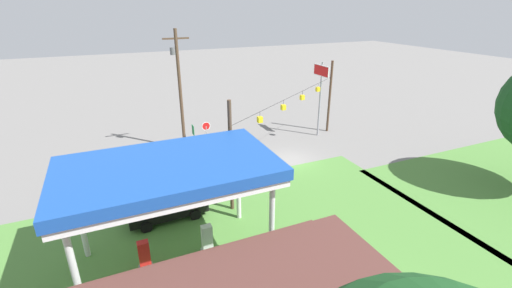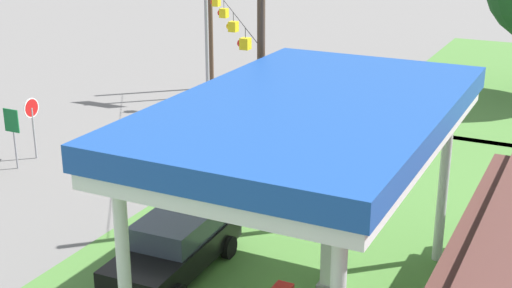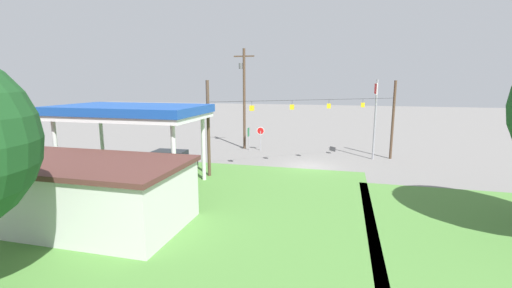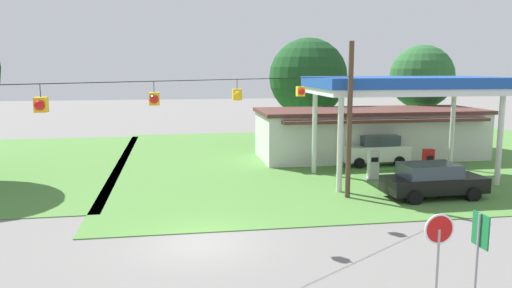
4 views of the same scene
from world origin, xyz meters
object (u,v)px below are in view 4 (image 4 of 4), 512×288
at_px(fuel_pump_near, 373,166).
at_px(car_at_pumps_front, 433,180).
at_px(route_sign, 479,239).
at_px(stop_sign_roadside, 439,240).
at_px(tree_far_back, 422,77).
at_px(gas_station_canopy, 404,87).
at_px(car_at_pumps_rear, 374,149).
at_px(fuel_pump_far, 428,164).
at_px(tree_behind_station, 308,77).
at_px(gas_station_store, 370,133).

bearing_deg(fuel_pump_near, car_at_pumps_front, -72.78).
distance_m(car_at_pumps_front, route_sign, 10.78).
xyz_separation_m(stop_sign_roadside, route_sign, (1.25, 0.16, -0.10)).
bearing_deg(stop_sign_roadside, tree_far_back, -116.40).
distance_m(fuel_pump_near, tree_far_back, 14.46).
bearing_deg(gas_station_canopy, car_at_pumps_front, -94.88).
distance_m(gas_station_canopy, tree_far_back, 12.80).
bearing_deg(car_at_pumps_rear, route_sign, 73.72).
bearing_deg(route_sign, stop_sign_roadside, -172.68).
bearing_deg(car_at_pumps_rear, fuel_pump_far, 107.93).
bearing_deg(tree_behind_station, gas_station_canopy, -82.21).
xyz_separation_m(fuel_pump_near, tree_far_back, (8.31, 10.91, 4.60)).
bearing_deg(fuel_pump_far, route_sign, -113.61).
bearing_deg(tree_behind_station, route_sign, -95.73).
relative_size(gas_station_canopy, gas_station_store, 0.66).
height_order(gas_station_canopy, tree_far_back, tree_far_back).
bearing_deg(tree_behind_station, stop_sign_roadside, -98.28).
bearing_deg(fuel_pump_far, tree_behind_station, 104.59).
relative_size(car_at_pumps_front, stop_sign_roadside, 1.92).
height_order(car_at_pumps_rear, route_sign, route_sign).
bearing_deg(tree_behind_station, tree_far_back, -14.29).
bearing_deg(gas_station_store, gas_station_canopy, -97.28).
height_order(fuel_pump_far, stop_sign_roadside, stop_sign_roadside).
height_order(fuel_pump_near, stop_sign_roadside, stop_sign_roadside).
distance_m(gas_station_store, tree_behind_station, 7.87).
bearing_deg(gas_station_canopy, fuel_pump_near, -179.95).
height_order(fuel_pump_far, car_at_pumps_rear, car_at_pumps_rear).
bearing_deg(stop_sign_roadside, fuel_pump_near, -106.29).
relative_size(car_at_pumps_front, tree_behind_station, 0.57).
height_order(gas_station_canopy, car_at_pumps_rear, gas_station_canopy).
height_order(gas_station_canopy, fuel_pump_near, gas_station_canopy).
distance_m(stop_sign_roadside, tree_behind_station, 27.73).
bearing_deg(route_sign, car_at_pumps_front, 67.26).
bearing_deg(car_at_pumps_front, car_at_pumps_rear, 84.51).
distance_m(tree_behind_station, tree_far_back, 8.75).
distance_m(gas_station_canopy, gas_station_store, 7.50).
bearing_deg(car_at_pumps_rear, stop_sign_roadside, 70.24).
distance_m(gas_station_store, fuel_pump_near, 7.12).
relative_size(fuel_pump_far, stop_sign_roadside, 0.66).
bearing_deg(route_sign, tree_behind_station, 84.27).
height_order(car_at_pumps_rear, tree_behind_station, tree_behind_station).
height_order(gas_station_canopy, tree_behind_station, tree_behind_station).
xyz_separation_m(gas_station_canopy, tree_far_back, (6.70, 10.91, 0.28)).
bearing_deg(stop_sign_roadside, tree_behind_station, -98.28).
relative_size(gas_station_store, stop_sign_roadside, 6.10).
xyz_separation_m(gas_station_canopy, route_sign, (-4.50, -13.99, -3.39)).
height_order(car_at_pumps_rear, stop_sign_roadside, stop_sign_roadside).
distance_m(gas_station_canopy, stop_sign_roadside, 15.63).
height_order(car_at_pumps_front, stop_sign_roadside, stop_sign_roadside).
distance_m(fuel_pump_far, car_at_pumps_rear, 4.34).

